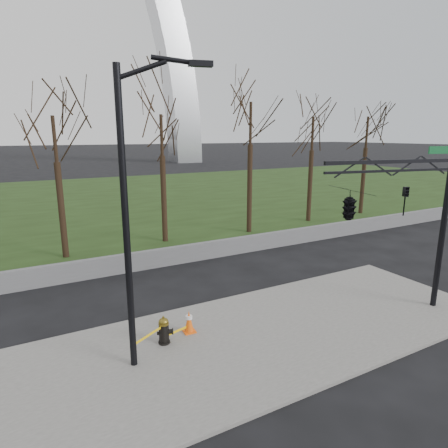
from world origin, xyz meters
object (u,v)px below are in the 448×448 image
street_light (134,202)px  traffic_signal_mast (369,204)px  traffic_cone (189,321)px  fire_hydrant (164,331)px

street_light → traffic_signal_mast: (7.55, -0.96, -0.55)m
street_light → traffic_signal_mast: size_ratio=1.37×
traffic_cone → traffic_signal_mast: bearing=-18.7°
traffic_cone → street_light: bearing=-152.5°
street_light → traffic_signal_mast: 7.63m
fire_hydrant → traffic_signal_mast: size_ratio=0.15×
traffic_cone → street_light: 4.72m
street_light → fire_hydrant: bearing=52.3°
fire_hydrant → traffic_cone: size_ratio=1.21×
traffic_cone → traffic_signal_mast: traffic_signal_mast is taller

